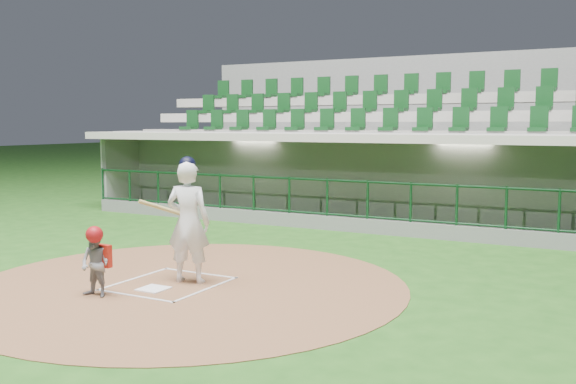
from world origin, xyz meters
name	(u,v)px	position (x,y,z in m)	size (l,w,h in m)	color
ground	(180,281)	(0.00, 0.00, 0.00)	(120.00, 120.00, 0.00)	#1E4E16
dirt_circle	(188,285)	(0.30, -0.20, 0.01)	(7.20, 7.20, 0.01)	brown
home_plate	(153,289)	(0.00, -0.70, 0.02)	(0.43, 0.43, 0.02)	white
batter_box_chalk	(169,284)	(0.00, -0.30, 0.02)	(1.55, 1.80, 0.01)	white
dugout_structure	(359,185)	(0.08, 7.83, 0.96)	(16.40, 3.70, 3.00)	gray
seating_deck	(393,162)	(0.00, 10.91, 1.42)	(17.00, 6.72, 5.15)	gray
batter	(188,220)	(0.22, -0.05, 1.05)	(0.96, 0.97, 2.10)	white
catcher	(96,261)	(-0.49, -1.44, 0.56)	(0.50, 0.40, 1.09)	gray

